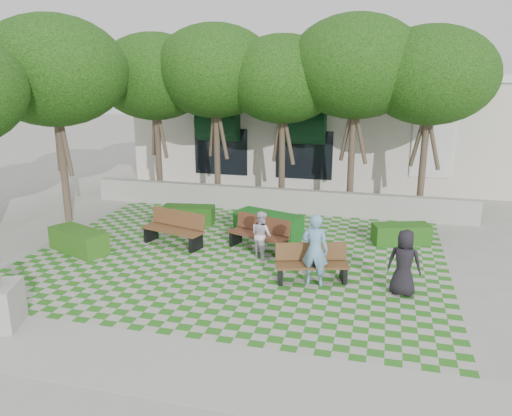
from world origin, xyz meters
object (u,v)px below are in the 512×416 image
(bench_west, at_px, (174,229))
(person_dark, at_px, (404,263))
(bench_east, at_px, (312,264))
(bench_mid, at_px, (259,234))
(hedge_midleft, at_px, (188,215))
(person_white, at_px, (261,234))
(hedge_midright, at_px, (268,225))
(hedge_west, at_px, (79,241))
(person_blue, at_px, (315,250))
(hedge_east, at_px, (401,234))

(bench_west, distance_m, person_dark, 7.15)
(bench_east, distance_m, person_dark, 2.32)
(bench_east, distance_m, bench_mid, 2.74)
(hedge_midleft, xyz_separation_m, person_white, (3.36, -2.63, 0.38))
(hedge_midright, height_order, hedge_west, hedge_midright)
(bench_east, distance_m, hedge_midright, 3.79)
(bench_east, height_order, bench_west, bench_west)
(bench_east, height_order, person_blue, person_blue)
(bench_east, distance_m, hedge_midleft, 6.41)
(bench_west, relative_size, hedge_midleft, 1.18)
(bench_west, bearing_deg, hedge_east, 32.00)
(bench_west, xyz_separation_m, person_white, (2.91, -0.37, 0.19))
(bench_west, distance_m, hedge_east, 7.19)
(hedge_east, bearing_deg, hedge_west, -160.91)
(hedge_west, bearing_deg, bench_east, -3.02)
(bench_mid, distance_m, hedge_midleft, 3.72)
(hedge_east, xyz_separation_m, person_white, (-4.00, -2.33, 0.39))
(hedge_midright, relative_size, hedge_midleft, 1.22)
(hedge_east, relative_size, person_blue, 0.94)
(bench_mid, relative_size, person_white, 1.45)
(person_white, bearing_deg, hedge_midright, -44.89)
(bench_west, height_order, person_blue, person_blue)
(hedge_west, bearing_deg, bench_west, 27.33)
(hedge_midleft, bearing_deg, hedge_west, -120.46)
(bench_west, height_order, hedge_west, bench_west)
(bench_west, bearing_deg, hedge_midleft, 117.48)
(bench_west, bearing_deg, person_white, 8.94)
(hedge_west, bearing_deg, person_dark, -3.91)
(hedge_east, distance_m, person_dark, 3.95)
(hedge_midright, distance_m, person_dark, 5.51)
(hedge_midleft, bearing_deg, person_blue, -38.97)
(bench_mid, height_order, person_white, person_white)
(bench_mid, relative_size, hedge_east, 1.15)
(hedge_east, height_order, hedge_west, hedge_west)
(hedge_midleft, height_order, person_white, person_white)
(hedge_west, relative_size, person_dark, 1.20)
(hedge_west, relative_size, person_white, 1.42)
(person_dark, distance_m, person_white, 4.27)
(hedge_midright, bearing_deg, person_white, -82.52)
(hedge_midright, bearing_deg, hedge_east, 5.24)
(person_dark, bearing_deg, bench_mid, -18.28)
(bench_west, height_order, hedge_midleft, bench_west)
(hedge_east, xyz_separation_m, person_dark, (-0.04, -3.92, 0.52))
(bench_east, relative_size, bench_west, 0.91)
(person_white, bearing_deg, bench_west, 30.38)
(bench_east, distance_m, bench_west, 4.90)
(hedge_east, distance_m, person_blue, 4.50)
(bench_mid, relative_size, person_dark, 1.22)
(hedge_west, xyz_separation_m, person_white, (5.47, 0.95, 0.35))
(hedge_east, height_order, person_white, person_white)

